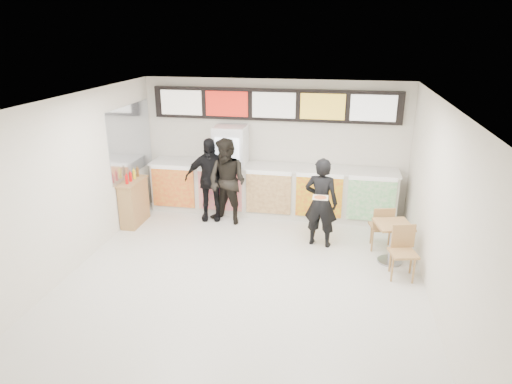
% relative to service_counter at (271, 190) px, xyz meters
% --- Properties ---
extents(floor, '(7.00, 7.00, 0.00)m').
position_rel_service_counter_xyz_m(floor, '(-0.00, -3.09, -0.57)').
color(floor, beige).
rests_on(floor, ground).
extents(ceiling, '(7.00, 7.00, 0.00)m').
position_rel_service_counter_xyz_m(ceiling, '(-0.00, -3.09, 2.43)').
color(ceiling, white).
rests_on(ceiling, wall_back).
extents(wall_back, '(6.00, 0.00, 6.00)m').
position_rel_service_counter_xyz_m(wall_back, '(-0.00, 0.41, 0.93)').
color(wall_back, silver).
rests_on(wall_back, floor).
extents(wall_left, '(0.00, 7.00, 7.00)m').
position_rel_service_counter_xyz_m(wall_left, '(-3.00, -3.09, 0.93)').
color(wall_left, silver).
rests_on(wall_left, floor).
extents(wall_right, '(0.00, 7.00, 7.00)m').
position_rel_service_counter_xyz_m(wall_right, '(3.00, -3.09, 0.93)').
color(wall_right, silver).
rests_on(wall_right, floor).
extents(service_counter, '(5.56, 0.77, 1.14)m').
position_rel_service_counter_xyz_m(service_counter, '(0.00, 0.00, 0.00)').
color(service_counter, silver).
rests_on(service_counter, floor).
extents(menu_board, '(5.50, 0.14, 0.70)m').
position_rel_service_counter_xyz_m(menu_board, '(0.00, 0.32, 1.88)').
color(menu_board, black).
rests_on(menu_board, wall_back).
extents(drinks_fridge, '(0.70, 0.67, 2.00)m').
position_rel_service_counter_xyz_m(drinks_fridge, '(-0.93, 0.02, 0.43)').
color(drinks_fridge, white).
rests_on(drinks_fridge, floor).
extents(mirror_panel, '(0.01, 2.00, 1.50)m').
position_rel_service_counter_xyz_m(mirror_panel, '(-2.99, -0.64, 1.18)').
color(mirror_panel, '#B2B7BF').
rests_on(mirror_panel, wall_left).
extents(customer_main, '(0.71, 0.53, 1.77)m').
position_rel_service_counter_xyz_m(customer_main, '(1.19, -1.42, 0.31)').
color(customer_main, black).
rests_on(customer_main, floor).
extents(customer_left, '(1.11, 0.99, 1.87)m').
position_rel_service_counter_xyz_m(customer_left, '(-0.85, -0.68, 0.36)').
color(customer_left, black).
rests_on(customer_left, floor).
extents(customer_mid, '(1.14, 0.63, 1.85)m').
position_rel_service_counter_xyz_m(customer_mid, '(-1.28, -0.54, 0.35)').
color(customer_mid, black).
rests_on(customer_mid, floor).
extents(pizza_slice, '(0.36, 0.36, 0.02)m').
position_rel_service_counter_xyz_m(pizza_slice, '(1.19, -1.87, 0.58)').
color(pizza_slice, beige).
rests_on(pizza_slice, customer_main).
extents(cafe_table, '(0.79, 1.59, 0.90)m').
position_rel_service_counter_xyz_m(cafe_table, '(2.50, -1.90, -0.05)').
color(cafe_table, '#9D7C47').
rests_on(cafe_table, floor).
extents(condiment_ledge, '(0.36, 0.88, 1.18)m').
position_rel_service_counter_xyz_m(condiment_ledge, '(-2.82, -1.11, -0.07)').
color(condiment_ledge, '#9D7C47').
rests_on(condiment_ledge, floor).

